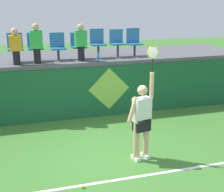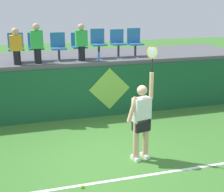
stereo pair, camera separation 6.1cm
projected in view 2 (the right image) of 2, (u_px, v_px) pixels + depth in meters
The scene contains 18 objects.
ground_plane at pixel (111, 158), 7.63m from camera, with size 40.00×40.00×0.00m, color #3D752D.
court_back_wall at pixel (84, 92), 10.03m from camera, with size 11.08×0.20×1.53m, color #195633.
spectator_platform at pixel (76, 58), 10.96m from camera, with size 11.08×2.63×0.12m, color #56565B.
court_baseline_stripe at pixel (125, 179), 6.76m from camera, with size 9.97×0.08×0.01m, color white.
tennis_player at pixel (142, 118), 7.34m from camera, with size 0.74×0.34×2.52m.
tennis_ball at pixel (82, 186), 6.43m from camera, with size 0.07×0.07×0.07m, color #D1E533.
water_bottle at pixel (99, 56), 10.06m from camera, with size 0.07×0.07×0.26m, color #338CE5.
stadium_chair_0 at pixel (16, 46), 9.83m from camera, with size 0.44×0.42×0.83m.
stadium_chair_1 at pixel (36, 45), 9.99m from camera, with size 0.44×0.42×0.82m.
stadium_chair_2 at pixel (58, 45), 10.18m from camera, with size 0.44×0.42×0.80m.
stadium_chair_3 at pixel (79, 44), 10.34m from camera, with size 0.44×0.42×0.79m.
stadium_chair_4 at pixel (98, 42), 10.49m from camera, with size 0.44×0.42×0.89m.
stadium_chair_5 at pixel (118, 41), 10.67m from camera, with size 0.44×0.42×0.85m.
stadium_chair_6 at pixel (135, 41), 10.83m from camera, with size 0.44×0.42×0.87m.
spectator_0 at pixel (37, 43), 9.51m from camera, with size 0.34×0.20×1.13m.
spectator_1 at pixel (16, 45), 9.38m from camera, with size 0.34×0.21×1.02m.
spectator_2 at pixel (81, 42), 9.94m from camera, with size 0.34×0.20×1.09m.
wall_signage_mount at pixel (110, 115), 10.35m from camera, with size 1.27×0.01×1.48m.
Camera 2 is at (-1.95, -6.64, 3.50)m, focal length 54.36 mm.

